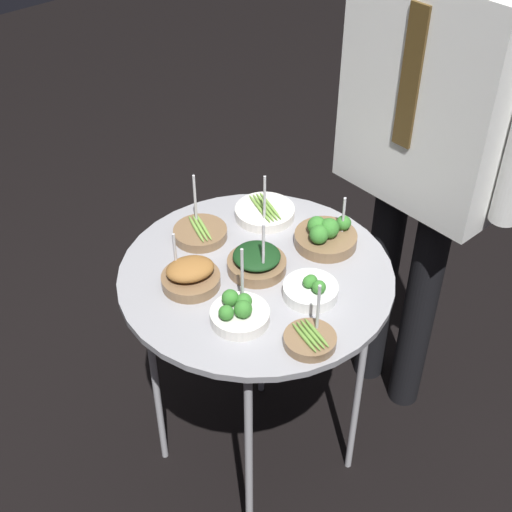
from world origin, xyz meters
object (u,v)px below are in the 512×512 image
serving_cart (256,290)px  bowl_broccoli_front_center (239,312)px  waiter_figure (430,119)px  bowl_asparagus_back_left (265,212)px  bowl_asparagus_front_left (310,339)px  bowl_roast_front_right (190,275)px  bowl_spinach_far_rim (257,261)px  bowl_broccoli_center (326,235)px  bowl_broccoli_back_right (311,290)px  bowl_asparagus_near_rim (200,232)px

serving_cart → bowl_broccoli_front_center: bearing=-54.3°
serving_cart → waiter_figure: bearing=84.0°
bowl_asparagus_back_left → bowl_asparagus_front_left: bearing=-30.2°
bowl_asparagus_front_left → bowl_broccoli_front_center: size_ratio=0.82×
bowl_asparagus_front_left → waiter_figure: 0.68m
bowl_roast_front_right → bowl_asparagus_back_left: (-0.09, 0.31, -0.01)m
bowl_asparagus_back_left → bowl_broccoli_front_center: bearing=-50.3°
bowl_spinach_far_rim → bowl_broccoli_center: bearing=78.4°
bowl_broccoli_center → bowl_roast_front_right: bearing=-106.5°
serving_cart → bowl_asparagus_front_left: bowl_asparagus_front_left is taller
bowl_asparagus_front_left → bowl_broccoli_back_right: size_ratio=1.12×
bowl_spinach_far_rim → bowl_broccoli_front_center: 0.18m
bowl_asparagus_near_rim → bowl_spinach_far_rim: bearing=6.6°
bowl_broccoli_front_center → bowl_broccoli_back_right: size_ratio=1.37×
bowl_broccoli_back_right → bowl_broccoli_front_center: bearing=-105.5°
bowl_asparagus_front_left → bowl_broccoli_center: 0.35m
bowl_asparagus_near_rim → bowl_broccoli_back_right: size_ratio=1.27×
bowl_roast_front_right → waiter_figure: 0.73m
bowl_spinach_far_rim → bowl_asparagus_back_left: bearing=132.9°
bowl_spinach_far_rim → bowl_asparagus_near_rim: same height
bowl_spinach_far_rim → bowl_broccoli_front_center: bowl_broccoli_front_center is taller
bowl_broccoli_back_right → serving_cart: bearing=-165.7°
bowl_asparagus_front_left → bowl_spinach_far_rim: bearing=163.5°
bowl_broccoli_front_center → bowl_asparagus_back_left: bowl_broccoli_front_center is taller
bowl_broccoli_front_center → waiter_figure: size_ratio=0.11×
bowl_asparagus_near_rim → bowl_asparagus_front_left: bearing=-6.9°
bowl_asparagus_back_left → serving_cart: bearing=-47.4°
bowl_broccoli_center → waiter_figure: waiter_figure is taller
serving_cart → bowl_broccoli_center: 0.22m
bowl_broccoli_front_center → bowl_asparagus_near_rim: 0.32m
bowl_asparagus_back_left → bowl_broccoli_center: bearing=10.1°
bowl_asparagus_near_rim → bowl_asparagus_back_left: bearing=76.6°
serving_cart → bowl_asparagus_back_left: size_ratio=4.84×
bowl_spinach_far_rim → bowl_asparagus_front_left: size_ratio=1.14×
bowl_asparagus_back_left → bowl_roast_front_right: bearing=-74.5°
serving_cart → bowl_roast_front_right: (-0.07, -0.15, 0.09)m
serving_cart → bowl_broccoli_back_right: (0.15, 0.04, 0.08)m
bowl_asparagus_front_left → bowl_roast_front_right: (-0.32, -0.07, 0.01)m
bowl_roast_front_right → waiter_figure: waiter_figure is taller
bowl_broccoli_back_right → waiter_figure: size_ratio=0.08×
bowl_broccoli_front_center → bowl_broccoli_back_right: (0.05, 0.18, -0.01)m
bowl_asparagus_near_rim → waiter_figure: bearing=65.4°
bowl_asparagus_front_left → bowl_broccoli_back_right: bowl_asparagus_front_left is taller
bowl_asparagus_near_rim → bowl_broccoli_center: size_ratio=1.03×
bowl_roast_front_right → bowl_broccoli_center: (0.10, 0.35, 0.00)m
serving_cart → bowl_broccoli_back_right: size_ratio=5.97×
bowl_asparagus_back_left → bowl_asparagus_near_rim: (-0.04, -0.18, -0.00)m
bowl_asparagus_front_left → bowl_roast_front_right: 0.33m
bowl_broccoli_front_center → serving_cart: bearing=125.7°
bowl_asparagus_back_left → waiter_figure: (0.21, 0.37, 0.23)m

